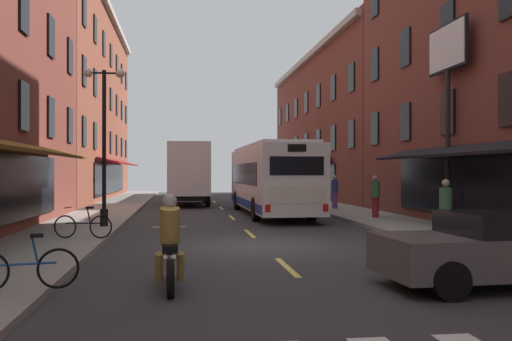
# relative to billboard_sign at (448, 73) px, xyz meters

# --- Properties ---
(ground_plane) EXTENTS (34.80, 80.00, 0.10)m
(ground_plane) POSITION_rel_billboard_sign_xyz_m (-7.05, -3.20, -5.59)
(ground_plane) COLOR #333335
(lane_centre_dashes) EXTENTS (0.14, 73.90, 0.01)m
(lane_centre_dashes) POSITION_rel_billboard_sign_xyz_m (-7.05, -3.45, -5.53)
(lane_centre_dashes) COLOR #DBCC4C
(lane_centre_dashes) RESTS_ON ground
(sidewalk_left) EXTENTS (3.00, 80.00, 0.14)m
(sidewalk_left) POSITION_rel_billboard_sign_xyz_m (-12.95, -3.20, -5.47)
(sidewalk_left) COLOR gray
(sidewalk_left) RESTS_ON ground
(sidewalk_right) EXTENTS (3.00, 80.00, 0.14)m
(sidewalk_right) POSITION_rel_billboard_sign_xyz_m (-1.15, -3.20, -5.47)
(sidewalk_right) COLOR gray
(sidewalk_right) RESTS_ON ground
(billboard_sign) EXTENTS (0.40, 2.70, 7.12)m
(billboard_sign) POSITION_rel_billboard_sign_xyz_m (0.00, 0.00, 0.00)
(billboard_sign) COLOR black
(billboard_sign) RESTS_ON sidewalk_right
(transit_bus) EXTENTS (2.72, 11.49, 3.29)m
(transit_bus) POSITION_rel_billboard_sign_xyz_m (-5.10, 7.51, -3.81)
(transit_bus) COLOR white
(transit_bus) RESTS_ON ground
(box_truck) EXTENTS (2.51, 7.66, 3.72)m
(box_truck) POSITION_rel_billboard_sign_xyz_m (-8.83, 15.70, -3.59)
(box_truck) COLOR #B21E19
(box_truck) RESTS_ON ground
(sedan_near) EXTENTS (2.02, 4.38, 1.28)m
(sedan_near) POSITION_rel_billboard_sign_xyz_m (-8.67, 25.23, -4.87)
(sedan_near) COLOR #515154
(sedan_near) RESTS_ON ground
(motorcycle_rider) EXTENTS (0.62, 2.07, 1.66)m
(motorcycle_rider) POSITION_rel_billboard_sign_xyz_m (-9.50, -8.59, -4.83)
(motorcycle_rider) COLOR black
(motorcycle_rider) RESTS_ON ground
(bicycle_near) EXTENTS (1.68, 0.53, 0.91)m
(bicycle_near) POSITION_rel_billboard_sign_xyz_m (-11.80, -9.10, -5.03)
(bicycle_near) COLOR black
(bicycle_near) RESTS_ON sidewalk_left
(bicycle_mid) EXTENTS (1.69, 0.52, 0.91)m
(bicycle_mid) POSITION_rel_billboard_sign_xyz_m (-12.09, -1.98, -5.03)
(bicycle_mid) COLOR black
(bicycle_mid) RESTS_ON sidewalk_left
(pedestrian_mid) EXTENTS (0.36, 0.36, 1.69)m
(pedestrian_mid) POSITION_rel_billboard_sign_xyz_m (-1.74, -3.32, -4.53)
(pedestrian_mid) COLOR maroon
(pedestrian_mid) RESTS_ON sidewalk_right
(pedestrian_far) EXTENTS (0.36, 0.36, 1.76)m
(pedestrian_far) POSITION_rel_billboard_sign_xyz_m (-1.26, 3.84, -4.49)
(pedestrian_far) COLOR maroon
(pedestrian_far) RESTS_ON sidewalk_right
(pedestrian_rear) EXTENTS (0.36, 0.36, 1.73)m
(pedestrian_rear) POSITION_rel_billboard_sign_xyz_m (-1.40, 9.51, -4.50)
(pedestrian_rear) COLOR #66387F
(pedestrian_rear) RESTS_ON sidewalk_right
(street_lamp_twin) EXTENTS (1.42, 0.32, 5.53)m
(street_lamp_twin) POSITION_rel_billboard_sign_xyz_m (-11.98, 1.57, -2.34)
(street_lamp_twin) COLOR black
(street_lamp_twin) RESTS_ON sidewalk_left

